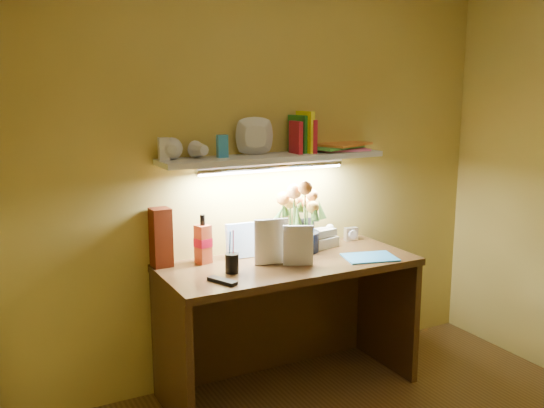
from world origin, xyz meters
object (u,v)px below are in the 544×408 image
at_px(desk_clock, 351,234).
at_px(whisky_bottle, 203,239).
at_px(desk, 289,326).
at_px(flower_bouquet, 300,217).
at_px(telephone, 318,237).

relative_size(desk_clock, whisky_bottle, 0.30).
xyz_separation_m(desk, whisky_bottle, (-0.42, 0.19, 0.51)).
height_order(desk_clock, whisky_bottle, whisky_bottle).
distance_m(desk, flower_bouquet, 0.62).
relative_size(flower_bouquet, telephone, 1.95).
xyz_separation_m(flower_bouquet, desk_clock, (0.40, 0.06, -0.16)).
bearing_deg(whisky_bottle, desk_clock, 1.78).
bearing_deg(desk_clock, flower_bouquet, -164.28).
distance_m(flower_bouquet, telephone, 0.20).
relative_size(desk, flower_bouquet, 3.51).
bearing_deg(telephone, whisky_bottle, 168.24).
xyz_separation_m(desk_clock, whisky_bottle, (-0.99, -0.03, 0.09)).
relative_size(desk, telephone, 6.87).
height_order(desk, whisky_bottle, whisky_bottle).
bearing_deg(flower_bouquet, telephone, 9.37).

